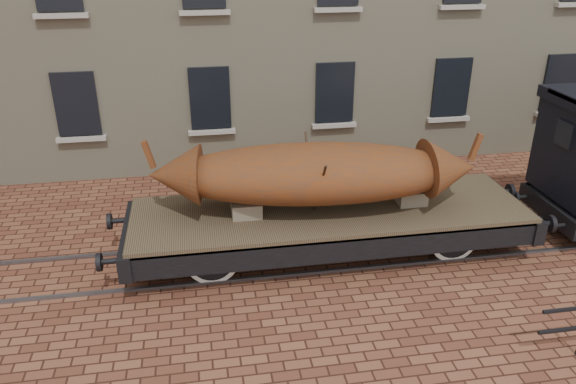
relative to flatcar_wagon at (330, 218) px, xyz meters
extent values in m
plane|color=#592E20|center=(0.29, 0.00, -0.87)|extent=(90.00, 90.00, 0.00)
cube|color=black|center=(-5.71, 4.96, 1.33)|extent=(1.10, 0.12, 1.70)
cube|color=#A19C91|center=(-5.71, 4.90, 0.38)|extent=(1.30, 0.18, 0.12)
cube|color=black|center=(-2.21, 4.96, 1.33)|extent=(1.10, 0.12, 1.70)
cube|color=#A19C91|center=(-2.21, 4.90, 0.38)|extent=(1.30, 0.18, 0.12)
cube|color=black|center=(1.29, 4.96, 1.33)|extent=(1.10, 0.12, 1.70)
cube|color=#A19C91|center=(1.29, 4.90, 0.38)|extent=(1.30, 0.18, 0.12)
cube|color=black|center=(4.79, 4.96, 1.33)|extent=(1.10, 0.12, 1.70)
cube|color=#A19C91|center=(4.79, 4.90, 0.38)|extent=(1.30, 0.18, 0.12)
cube|color=black|center=(8.29, 4.96, 1.33)|extent=(1.10, 0.12, 1.70)
cube|color=#A19C91|center=(8.29, 4.90, 0.38)|extent=(1.30, 0.18, 0.12)
cube|color=#A19C91|center=(-5.71, 4.90, 3.58)|extent=(1.30, 0.18, 0.12)
cube|color=#A19C91|center=(-2.21, 4.90, 3.58)|extent=(1.30, 0.18, 0.12)
cube|color=#A19C91|center=(1.29, 4.90, 3.58)|extent=(1.30, 0.18, 0.12)
cube|color=#A19C91|center=(4.79, 4.90, 3.58)|extent=(1.30, 0.18, 0.12)
cube|color=#59595E|center=(0.29, -0.72, -0.84)|extent=(30.00, 0.08, 0.06)
cube|color=#59595E|center=(0.29, 0.72, -0.84)|extent=(30.00, 0.08, 0.06)
cube|color=brown|center=(0.00, 0.00, 0.15)|extent=(8.17, 2.40, 0.13)
cube|color=black|center=(0.00, -1.11, -0.11)|extent=(8.17, 0.17, 0.49)
cube|color=black|center=(0.00, 1.11, -0.11)|extent=(8.17, 0.17, 0.49)
cube|color=black|center=(-4.09, 0.00, -0.11)|extent=(0.24, 2.51, 0.49)
cylinder|color=black|center=(-4.39, -0.82, -0.11)|extent=(0.38, 0.11, 0.11)
cylinder|color=black|center=(-4.58, -0.82, -0.11)|extent=(0.09, 0.35, 0.35)
cylinder|color=black|center=(-4.39, 0.82, -0.11)|extent=(0.38, 0.11, 0.11)
cylinder|color=black|center=(-4.58, 0.82, -0.11)|extent=(0.09, 0.35, 0.35)
cube|color=black|center=(4.09, 0.00, -0.11)|extent=(0.24, 2.51, 0.49)
cylinder|color=black|center=(4.39, -0.82, -0.11)|extent=(0.38, 0.11, 0.11)
cylinder|color=black|center=(4.58, -0.82, -0.11)|extent=(0.09, 0.35, 0.35)
cylinder|color=black|center=(4.39, 0.82, -0.11)|extent=(0.38, 0.11, 0.11)
cylinder|color=black|center=(4.58, 0.82, -0.11)|extent=(0.09, 0.35, 0.35)
cylinder|color=black|center=(-2.51, 0.00, -0.35)|extent=(0.11, 2.07, 0.11)
cylinder|color=silver|center=(-2.51, -0.72, -0.35)|extent=(1.05, 0.08, 1.05)
cylinder|color=black|center=(-2.51, -0.72, -0.35)|extent=(0.86, 0.11, 0.86)
cube|color=black|center=(-2.51, -0.85, -0.08)|extent=(0.98, 0.09, 0.11)
cylinder|color=silver|center=(-2.51, 0.72, -0.35)|extent=(1.05, 0.08, 1.05)
cylinder|color=black|center=(-2.51, 0.72, -0.35)|extent=(0.86, 0.11, 0.86)
cube|color=black|center=(-2.51, 0.85, -0.08)|extent=(0.98, 0.09, 0.11)
cylinder|color=black|center=(2.51, 0.00, -0.35)|extent=(0.11, 2.07, 0.11)
cylinder|color=silver|center=(2.51, -0.72, -0.35)|extent=(1.05, 0.08, 1.05)
cylinder|color=black|center=(2.51, -0.72, -0.35)|extent=(0.86, 0.11, 0.86)
cube|color=black|center=(2.51, -0.85, -0.08)|extent=(0.98, 0.09, 0.11)
cylinder|color=silver|center=(2.51, 0.72, -0.35)|extent=(1.05, 0.08, 1.05)
cylinder|color=black|center=(2.51, 0.72, -0.35)|extent=(0.86, 0.11, 0.86)
cube|color=black|center=(2.51, 0.85, -0.08)|extent=(0.98, 0.09, 0.11)
cube|color=black|center=(0.00, 0.00, -0.27)|extent=(4.36, 0.07, 0.07)
cube|color=gray|center=(-1.74, 0.00, 0.37)|extent=(0.60, 0.54, 0.31)
cube|color=gray|center=(1.74, 0.00, 0.37)|extent=(0.60, 0.54, 0.31)
ellipsoid|color=#6E300F|center=(-0.35, 0.00, 1.04)|extent=(6.04, 2.42, 1.18)
cone|color=#6E300F|center=(-3.12, 0.29, 1.09)|extent=(1.12, 1.21, 1.12)
cube|color=#6E300F|center=(-3.58, 0.33, 1.53)|extent=(0.24, 0.14, 0.57)
cone|color=#6E300F|center=(2.43, -0.29, 1.09)|extent=(1.12, 1.21, 1.12)
cube|color=#6E300F|center=(2.88, -0.33, 1.53)|extent=(0.24, 0.14, 0.57)
cylinder|color=#38291C|center=(-0.35, -0.48, 0.91)|extent=(0.05, 1.01, 1.41)
cylinder|color=#38291C|center=(-0.35, 0.48, 0.91)|extent=(0.05, 1.01, 1.41)
cube|color=black|center=(5.09, 0.00, -0.24)|extent=(0.20, 2.16, 0.40)
cylinder|color=black|center=(4.68, -0.72, -0.24)|extent=(0.07, 0.29, 0.29)
cylinder|color=black|center=(4.68, 0.72, -0.24)|extent=(0.07, 0.29, 0.29)
cylinder|color=silver|center=(6.07, 0.72, -0.44)|extent=(0.86, 0.06, 0.86)
cylinder|color=black|center=(6.07, 0.72, -0.44)|extent=(0.71, 0.09, 0.71)
cube|color=black|center=(5.07, 0.00, 1.56)|extent=(0.07, 0.54, 0.54)
camera|label=1|loc=(-2.61, -10.15, 5.45)|focal=35.00mm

